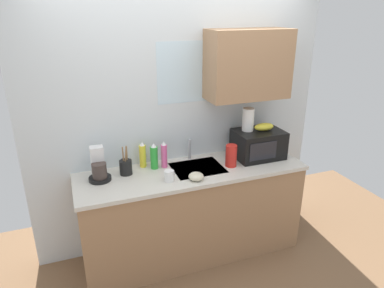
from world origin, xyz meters
TOP-DOWN VIEW (x-y plane):
  - kitchen_wall_assembly at (0.10, 0.31)m, footprint 2.85×0.42m
  - counter_unit at (0.00, 0.00)m, footprint 2.08×0.63m
  - sink_faucet at (0.06, 0.24)m, footprint 0.03×0.03m
  - microwave at (0.71, 0.05)m, footprint 0.46×0.35m
  - banana_bunch at (0.76, 0.05)m, footprint 0.20×0.11m
  - paper_towel_roll at (0.61, 0.10)m, footprint 0.11×0.11m
  - coffee_maker at (-0.81, 0.11)m, footprint 0.19×0.21m
  - dish_soap_bottle_pink at (-0.22, 0.15)m, footprint 0.06×0.06m
  - dish_soap_bottle_green at (-0.31, 0.15)m, footprint 0.07×0.07m
  - dish_soap_bottle_yellow at (-0.40, 0.22)m, footprint 0.06×0.06m
  - cereal_canister at (0.37, -0.05)m, footprint 0.10×0.10m
  - mug_white at (-0.26, -0.14)m, footprint 0.08×0.08m
  - utensil_crock at (-0.58, 0.12)m, footprint 0.11×0.11m
  - small_bowl at (-0.04, -0.20)m, footprint 0.13×0.13m

SIDE VIEW (x-z plane):
  - counter_unit at x=0.00m, z-range 0.01..0.91m
  - small_bowl at x=-0.04m, z-range 0.90..0.96m
  - mug_white at x=-0.26m, z-range 0.90..0.99m
  - utensil_crock at x=-0.58m, z-range 0.83..1.11m
  - sink_faucet at x=0.06m, z-range 0.90..1.10m
  - cereal_canister at x=0.37m, z-range 0.90..1.10m
  - coffee_maker at x=-0.81m, z-range 0.86..1.14m
  - dish_soap_bottle_green at x=-0.31m, z-range 0.89..1.14m
  - dish_soap_bottle_yellow at x=-0.40m, z-range 0.89..1.14m
  - dish_soap_bottle_pink at x=-0.22m, z-range 0.89..1.14m
  - microwave at x=0.71m, z-range 0.90..1.17m
  - banana_bunch at x=0.76m, z-range 1.17..1.24m
  - paper_towel_roll at x=0.61m, z-range 1.17..1.39m
  - kitchen_wall_assembly at x=0.10m, z-range 0.10..2.60m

